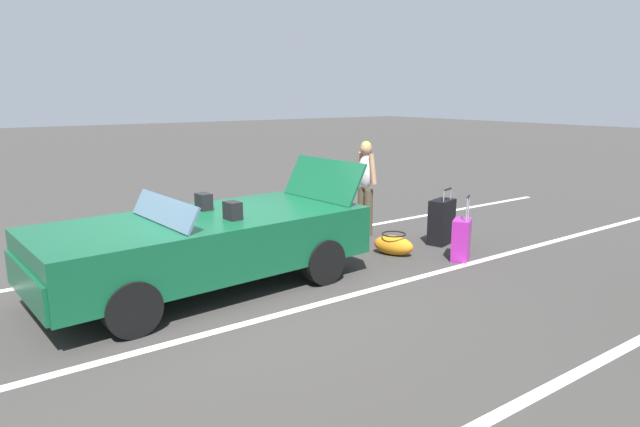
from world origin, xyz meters
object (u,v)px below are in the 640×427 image
(traveler_person, at_px, (366,183))
(suitcase_large_black, at_px, (441,222))
(convertible_car, at_px, (190,246))
(suitcase_medium_bright, at_px, (461,239))
(duffel_bag, at_px, (393,245))

(traveler_person, bearing_deg, suitcase_large_black, 122.82)
(convertible_car, relative_size, suitcase_medium_bright, 4.40)
(suitcase_large_black, xyz_separation_m, duffel_bag, (1.10, 0.03, -0.21))
(duffel_bag, height_order, traveler_person, traveler_person)
(suitcase_large_black, height_order, traveler_person, traveler_person)
(suitcase_medium_bright, distance_m, duffel_bag, 1.02)
(suitcase_medium_bright, bearing_deg, duffel_bag, 6.76)
(suitcase_medium_bright, xyz_separation_m, traveler_person, (0.18, -2.01, 0.62))
(suitcase_medium_bright, height_order, duffel_bag, suitcase_medium_bright)
(traveler_person, bearing_deg, duffel_bag, 74.47)
(suitcase_medium_bright, distance_m, traveler_person, 2.11)
(suitcase_large_black, bearing_deg, traveler_person, 11.03)
(duffel_bag, bearing_deg, suitcase_medium_bright, 129.45)
(convertible_car, relative_size, traveler_person, 2.60)
(convertible_car, height_order, duffel_bag, convertible_car)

